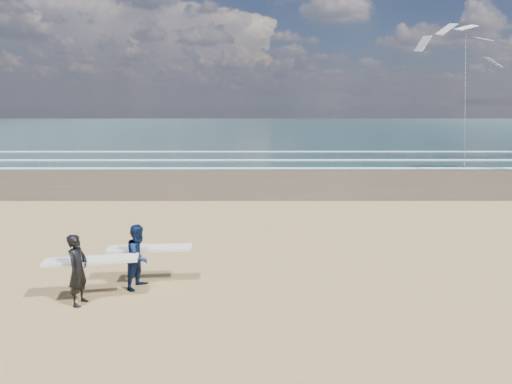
{
  "coord_description": "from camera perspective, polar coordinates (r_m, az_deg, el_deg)",
  "views": [
    {
      "loc": [
        3.06,
        -9.65,
        4.74
      ],
      "look_at": [
        3.09,
        6.0,
        1.64
      ],
      "focal_mm": 32.0,
      "sensor_mm": 36.0,
      "label": 1
    }
  ],
  "objects": [
    {
      "name": "foam_breakers",
      "position": [
        41.64,
        23.97,
        3.78
      ],
      "size": [
        220.0,
        11.7,
        0.05
      ],
      "color": "white",
      "rests_on": "ground"
    },
    {
      "name": "ocean",
      "position": [
        83.53,
        11.72,
        7.74
      ],
      "size": [
        220.0,
        100.0,
        0.02
      ],
      "primitive_type": "cube",
      "color": "#193337",
      "rests_on": "ground"
    },
    {
      "name": "kite_1",
      "position": [
        38.48,
        24.7,
        13.24
      ],
      "size": [
        6.76,
        4.84,
        11.6
      ],
      "color": "slate",
      "rests_on": "ground"
    },
    {
      "name": "surfer_near",
      "position": [
        11.69,
        -21.15,
        -8.88
      ],
      "size": [
        2.26,
        1.14,
        1.72
      ],
      "color": "black",
      "rests_on": "ground"
    },
    {
      "name": "surfer_far",
      "position": [
        12.25,
        -14.28,
        -7.69
      ],
      "size": [
        2.24,
        1.2,
        1.68
      ],
      "color": "#0A183C",
      "rests_on": "ground"
    }
  ]
}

